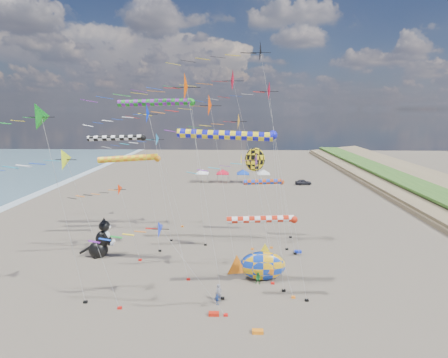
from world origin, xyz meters
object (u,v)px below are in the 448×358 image
(cat_inflatable, at_px, (100,238))
(child_blue, at_px, (217,299))
(person_adult, at_px, (219,293))
(child_green, at_px, (258,278))
(parked_car, at_px, (303,182))
(fish_inflatable, at_px, (262,265))

(cat_inflatable, xyz_separation_m, child_blue, (14.80, -10.28, -1.89))
(person_adult, height_order, child_blue, person_adult)
(child_green, bearing_deg, cat_inflatable, 176.51)
(parked_car, bearing_deg, child_blue, 153.90)
(fish_inflatable, bearing_deg, child_green, -112.18)
(person_adult, bearing_deg, cat_inflatable, 133.71)
(child_green, distance_m, parked_car, 50.68)
(cat_inflatable, relative_size, person_adult, 2.81)
(person_adult, distance_m, child_blue, 0.64)
(child_green, bearing_deg, parked_car, 89.24)
(person_adult, bearing_deg, parked_car, 58.15)
(cat_inflatable, height_order, child_green, cat_inflatable)
(cat_inflatable, bearing_deg, parked_car, 42.59)
(fish_inflatable, relative_size, parked_car, 1.70)
(child_green, height_order, child_blue, child_green)
(cat_inflatable, height_order, child_blue, cat_inflatable)
(cat_inflatable, bearing_deg, fish_inflatable, -25.16)
(cat_inflatable, height_order, person_adult, cat_inflatable)
(cat_inflatable, xyz_separation_m, parked_car, (32.61, 42.48, -1.77))
(child_blue, xyz_separation_m, parked_car, (17.80, 52.76, 0.12))
(child_green, relative_size, parked_car, 0.33)
(child_blue, bearing_deg, fish_inflatable, 18.65)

